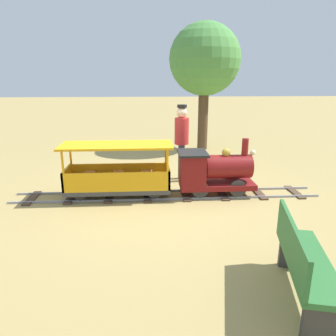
% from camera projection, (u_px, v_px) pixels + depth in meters
% --- Properties ---
extents(ground_plane, '(60.00, 60.00, 0.00)m').
position_uv_depth(ground_plane, '(162.00, 196.00, 5.95)').
color(ground_plane, '#A38C51').
extents(track, '(0.67, 5.70, 0.04)m').
position_uv_depth(track, '(167.00, 195.00, 5.95)').
color(track, gray).
rests_on(track, ground_plane).
extents(locomotive, '(0.63, 1.45, 1.05)m').
position_uv_depth(locomotive, '(213.00, 170.00, 5.87)').
color(locomotive, maroon).
rests_on(locomotive, ground_plane).
extents(passenger_car, '(0.73, 2.00, 0.97)m').
position_uv_depth(passenger_car, '(118.00, 175.00, 5.78)').
color(passenger_car, '#3F3F3F').
rests_on(passenger_car, ground_plane).
extents(conductor_person, '(0.30, 0.30, 1.62)m').
position_uv_depth(conductor_person, '(182.00, 137.00, 6.62)').
color(conductor_person, '#282D47').
rests_on(conductor_person, ground_plane).
extents(park_bench, '(1.36, 0.69, 0.82)m').
position_uv_depth(park_bench, '(303.00, 263.00, 3.09)').
color(park_bench, '#2D6B33').
rests_on(park_bench, ground_plane).
extents(oak_tree_near, '(2.07, 2.07, 3.69)m').
position_uv_depth(oak_tree_near, '(205.00, 60.00, 9.09)').
color(oak_tree_near, '#4C3823').
rests_on(oak_tree_near, ground_plane).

